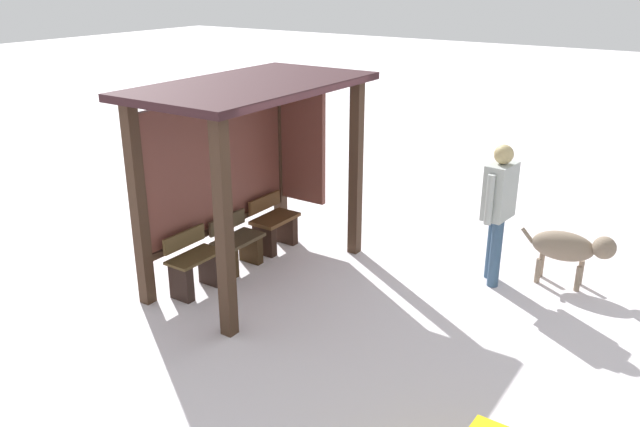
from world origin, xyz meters
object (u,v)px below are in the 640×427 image
at_px(dog, 570,248).
at_px(bus_shelter, 247,135).
at_px(bench_center_inside, 237,247).
at_px(person_walking, 499,203).
at_px(bench_right_inside, 274,227).
at_px(bench_left_inside, 195,267).

bearing_deg(dog, bus_shelter, 116.74).
xyz_separation_m(bench_center_inside, person_walking, (1.51, -2.96, 0.77)).
bearing_deg(bench_right_inside, person_walking, -76.54).
height_order(bench_left_inside, bench_center_inside, bench_left_inside).
xyz_separation_m(bus_shelter, dog, (1.82, -3.62, -1.31)).
bearing_deg(bench_left_inside, bench_right_inside, -0.01).
xyz_separation_m(bus_shelter, bench_left_inside, (-0.91, 0.15, -1.50)).
distance_m(bench_left_inside, bench_right_inside, 1.60).
xyz_separation_m(bench_right_inside, dog, (1.14, -3.77, 0.19)).
xyz_separation_m(bench_center_inside, bench_right_inside, (0.80, -0.00, 0.02)).
bearing_deg(dog, person_walking, 117.92).
distance_m(bench_right_inside, person_walking, 3.13).
height_order(bench_center_inside, bench_right_inside, bench_right_inside).
relative_size(bench_left_inside, person_walking, 0.42).
bearing_deg(bench_left_inside, bus_shelter, -9.08).
height_order(bus_shelter, bench_left_inside, bus_shelter).
distance_m(bench_center_inside, dog, 4.24).
xyz_separation_m(bench_left_inside, bench_right_inside, (1.60, -0.00, 0.00)).
xyz_separation_m(bus_shelter, bench_center_inside, (-0.11, 0.15, -1.53)).
bearing_deg(bench_center_inside, person_walking, -62.98).
relative_size(bench_right_inside, person_walking, 0.42).
bearing_deg(bus_shelter, bench_left_inside, 170.92).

